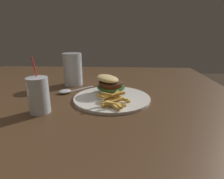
{
  "coord_description": "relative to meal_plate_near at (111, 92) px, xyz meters",
  "views": [
    {
      "loc": [
        -0.69,
        -0.21,
        1.02
      ],
      "look_at": [
        0.02,
        -0.17,
        0.79
      ],
      "focal_mm": 30.0,
      "sensor_mm": 36.0,
      "label": 1
    }
  ],
  "objects": [
    {
      "name": "dining_table",
      "position": [
        -0.04,
        0.17,
        -0.13
      ],
      "size": [
        1.44,
        1.44,
        0.75
      ],
      "color": "#4C331E",
      "rests_on": "ground_plane"
    },
    {
      "name": "meal_plate_near",
      "position": [
        0.0,
        0.0,
        0.0
      ],
      "size": [
        0.31,
        0.31,
        0.09
      ],
      "color": "white",
      "rests_on": "dining_table"
    },
    {
      "name": "beer_glass",
      "position": [
        0.19,
        0.2,
        0.05
      ],
      "size": [
        0.09,
        0.09,
        0.16
      ],
      "color": "silver",
      "rests_on": "dining_table"
    },
    {
      "name": "juice_glass",
      "position": [
        -0.16,
        0.23,
        0.03
      ],
      "size": [
        0.07,
        0.07,
        0.18
      ],
      "color": "silver",
      "rests_on": "dining_table"
    },
    {
      "name": "spoon",
      "position": [
        0.05,
        0.2,
        -0.02
      ],
      "size": [
        0.15,
        0.15,
        0.02
      ],
      "rotation": [
        0.0,
        0.0,
        2.37
      ],
      "color": "silver",
      "rests_on": "dining_table"
    }
  ]
}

